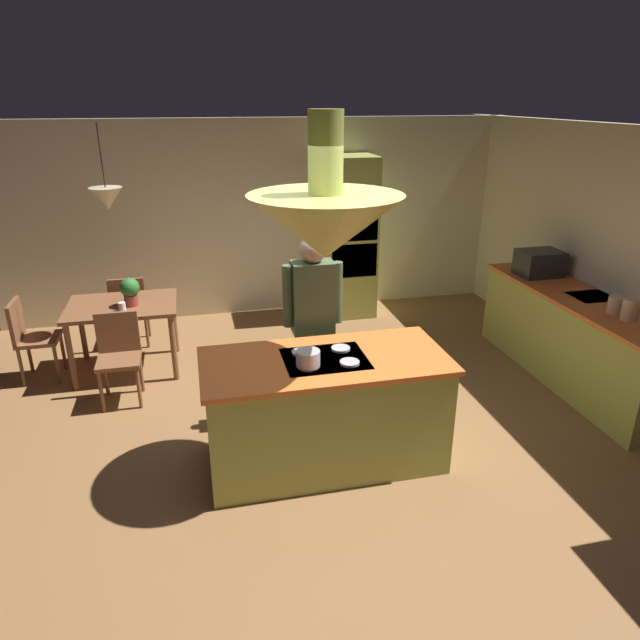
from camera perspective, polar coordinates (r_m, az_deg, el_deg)
ground at (r=4.98m, az=-0.08°, el=-12.54°), size 8.16×8.16×0.00m
wall_back at (r=7.67m, az=-5.97°, el=10.12°), size 6.80×0.10×2.55m
wall_right at (r=6.26m, az=29.46°, el=4.75°), size 0.10×7.20×2.55m
kitchen_island at (r=4.57m, az=0.48°, el=-9.09°), size 1.91×0.89×0.94m
counter_run_right at (r=6.39m, az=24.27°, el=-1.71°), size 0.73×2.59×0.92m
oven_tower at (r=7.54m, az=2.90°, el=8.27°), size 0.66×0.62×2.10m
dining_table at (r=6.34m, az=-19.28°, el=0.66°), size 1.12×0.84×0.76m
person_at_island at (r=4.98m, az=-0.72°, el=0.26°), size 0.53×0.23×1.71m
range_hood at (r=4.01m, az=0.55°, el=9.79°), size 1.10×1.10×1.00m
pendant_light_over_table at (r=6.04m, az=-20.71°, el=11.38°), size 0.32×0.32×0.82m
chair_facing_island at (r=5.80m, az=-19.64°, el=-2.99°), size 0.40×0.40×0.87m
chair_by_back_wall at (r=6.99m, az=-18.67°, el=1.33°), size 0.40×0.40×0.87m
chair_at_corner at (r=6.57m, az=-27.24°, el=-1.30°), size 0.40×0.40×0.87m
potted_plant_on_table at (r=6.17m, az=-18.62°, el=2.86°), size 0.20×0.20×0.30m
cup_on_table at (r=6.09m, az=-19.32°, el=1.28°), size 0.07×0.07×0.09m
canister_flour at (r=5.75m, az=28.76°, el=0.92°), size 0.13×0.13×0.20m
canister_sugar at (r=5.89m, az=27.61°, el=1.35°), size 0.13×0.13×0.16m
microwave_on_counter at (r=6.79m, az=21.26°, el=5.38°), size 0.46×0.36×0.28m
cooking_pot_on_cooktop at (r=4.17m, az=-1.22°, el=-3.88°), size 0.18×0.18×0.12m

